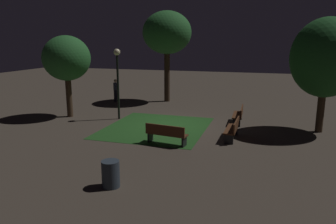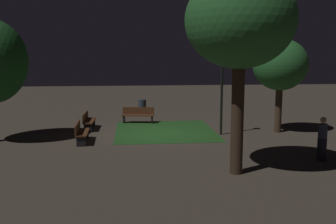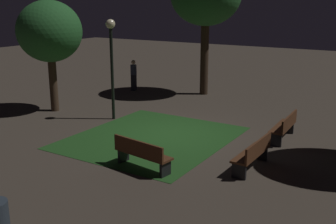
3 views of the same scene
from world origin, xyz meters
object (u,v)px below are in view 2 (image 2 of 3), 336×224
(bench_back_row, at_px, (81,132))
(pedestrian, at_px, (322,138))
(trash_bin, at_px, (142,106))
(bench_near_trees, at_px, (88,120))
(lamp_post_near_wall, at_px, (222,79))
(tree_right_canopy, at_px, (240,22))
(bench_lawn_edge, at_px, (138,114))
(tree_lawn_side, at_px, (280,65))

(bench_back_row, bearing_deg, pedestrian, 67.12)
(bench_back_row, xyz_separation_m, trash_bin, (-9.00, 3.00, -0.07))
(bench_near_trees, xyz_separation_m, lamp_post_near_wall, (1.98, 6.54, 2.22))
(bench_near_trees, distance_m, bench_back_row, 2.99)
(bench_near_trees, bearing_deg, tree_right_canopy, 34.89)
(bench_back_row, height_order, bench_lawn_edge, same)
(tree_right_canopy, xyz_separation_m, pedestrian, (-1.16, 3.52, -3.96))
(tree_lawn_side, height_order, pedestrian, tree_lawn_side)
(bench_near_trees, distance_m, trash_bin, 6.72)
(tree_right_canopy, relative_size, pedestrian, 3.94)
(bench_lawn_edge, bearing_deg, lamp_post_near_wall, 47.25)
(bench_near_trees, xyz_separation_m, tree_lawn_side, (1.68, 9.51, 2.84))
(tree_right_canopy, bearing_deg, bench_back_row, -131.91)
(lamp_post_near_wall, distance_m, trash_bin, 9.03)
(lamp_post_near_wall, xyz_separation_m, trash_bin, (-7.99, -3.54, -2.29))
(bench_near_trees, bearing_deg, bench_back_row, 0.00)
(lamp_post_near_wall, bearing_deg, bench_lawn_edge, -132.75)
(bench_lawn_edge, relative_size, tree_lawn_side, 0.40)
(bench_back_row, height_order, pedestrian, pedestrian)
(bench_near_trees, relative_size, pedestrian, 1.12)
(bench_lawn_edge, distance_m, tree_lawn_side, 8.15)
(bench_near_trees, bearing_deg, trash_bin, 153.48)
(tree_lawn_side, xyz_separation_m, pedestrian, (5.15, -0.42, -2.47))
(bench_near_trees, relative_size, bench_lawn_edge, 0.98)
(tree_right_canopy, bearing_deg, tree_lawn_side, 148.03)
(bench_back_row, relative_size, pedestrian, 1.13)
(tree_lawn_side, bearing_deg, bench_near_trees, -100.01)
(tree_lawn_side, relative_size, tree_right_canopy, 0.73)
(bench_lawn_edge, bearing_deg, tree_right_canopy, 17.00)
(pedestrian, bearing_deg, bench_back_row, -112.88)
(tree_lawn_side, distance_m, lamp_post_near_wall, 3.05)
(bench_back_row, relative_size, tree_right_canopy, 0.29)
(lamp_post_near_wall, bearing_deg, pedestrian, 27.77)
(tree_lawn_side, relative_size, lamp_post_near_wall, 1.18)
(bench_near_trees, distance_m, lamp_post_near_wall, 7.18)
(trash_bin, bearing_deg, tree_lawn_side, 40.23)
(bench_near_trees, relative_size, tree_lawn_side, 0.39)
(bench_lawn_edge, height_order, trash_bin, bench_lawn_edge)
(tree_right_canopy, distance_m, trash_bin, 14.90)
(tree_right_canopy, height_order, lamp_post_near_wall, tree_right_canopy)
(trash_bin, bearing_deg, bench_lawn_edge, -4.90)
(bench_near_trees, relative_size, bench_back_row, 1.00)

